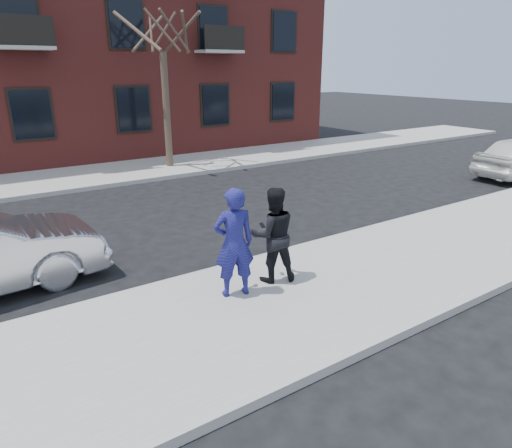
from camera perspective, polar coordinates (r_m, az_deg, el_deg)
ground at (r=7.31m, az=-8.21°, el=-13.05°), size 100.00×100.00×0.00m
near_sidewalk at (r=7.08m, az=-7.33°, el=-13.46°), size 50.00×3.50×0.15m
near_curb at (r=8.53m, az=-12.85°, el=-7.79°), size 50.00×0.10×0.15m
far_sidewalk at (r=17.51m, az=-24.66°, el=4.87°), size 50.00×3.50×0.15m
far_curb at (r=15.78m, az=-23.49°, el=3.62°), size 50.00×0.10×0.15m
apartment_building at (r=24.19m, az=-24.88°, el=22.96°), size 24.30×10.30×12.30m
street_tree at (r=18.16m, az=-11.83°, el=24.01°), size 3.60×3.60×6.80m
man_hoodie at (r=7.58m, az=-2.77°, el=-2.36°), size 0.78×0.61×1.89m
man_peacoat at (r=8.13m, az=2.14°, el=-1.36°), size 1.02×0.91×1.75m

